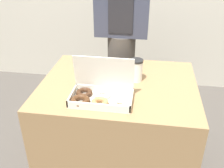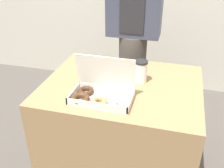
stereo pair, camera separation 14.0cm
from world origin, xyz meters
TOP-DOWN VIEW (x-y plane):
  - table at (0.00, 0.00)m, footprint 0.96×0.77m
  - donut_box at (-0.08, -0.21)m, footprint 0.34×0.22m
  - coffee_cup at (0.10, 0.06)m, footprint 0.08×0.08m
  - person_customer at (-0.06, 0.63)m, footprint 0.42×0.23m

SIDE VIEW (x-z plane):
  - table at x=0.00m, z-range 0.00..0.76m
  - donut_box at x=-0.08m, z-range 0.68..0.91m
  - coffee_cup at x=0.10m, z-range 0.76..0.90m
  - person_customer at x=-0.06m, z-range 0.06..1.68m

